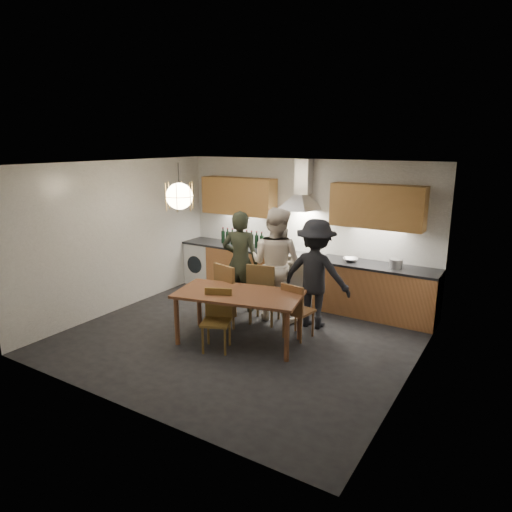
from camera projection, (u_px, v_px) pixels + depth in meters
The scene contains 17 objects.
ground at pixel (239, 337), 6.96m from camera, with size 5.00×5.00×0.00m, color black.
room_shell at pixel (238, 227), 6.55m from camera, with size 5.02×4.52×2.61m.
counter_run at pixel (298, 278), 8.45m from camera, with size 5.00×0.62×0.90m.
range_stove at pixel (297, 278), 8.46m from camera, with size 0.90×0.60×0.92m.
wall_fixtures at pixel (302, 200), 8.21m from camera, with size 4.30×0.54×1.10m.
pendant_lamp at pixel (179, 196), 6.87m from camera, with size 0.43×0.43×0.70m.
dining_table at pixel (239, 299), 6.64m from camera, with size 1.97×1.29×0.77m.
chair_back_left at pixel (230, 290), 7.31m from camera, with size 0.56×0.56×1.02m.
chair_back_mid at pixel (263, 290), 7.33m from camera, with size 0.54×0.54×1.02m.
chair_back_right at pixel (296, 308), 6.79m from camera, with size 0.45×0.45×0.87m.
chair_front at pixel (217, 315), 6.50m from camera, with size 0.52×0.52×0.87m.
person_left at pixel (240, 262), 7.88m from camera, with size 0.64×0.42×1.77m, color black.
person_mid at pixel (276, 264), 7.50m from camera, with size 0.91×0.71×1.88m, color beige.
person_right at pixel (315, 274), 7.20m from camera, with size 1.13×0.65×1.75m, color black.
mixing_bowl at pixel (350, 260), 7.81m from camera, with size 0.26×0.26×0.06m, color silver.
stock_pot at pixel (396, 264), 7.39m from camera, with size 0.21×0.21×0.15m, color #A9A9AC.
wine_bottles at pixel (242, 238), 8.98m from camera, with size 0.98×0.08×0.32m.
Camera 1 is at (3.59, -5.36, 2.91)m, focal length 32.00 mm.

